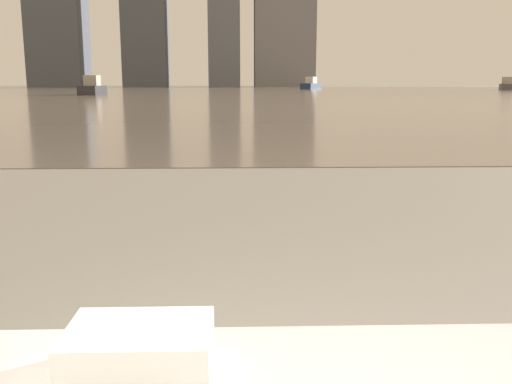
% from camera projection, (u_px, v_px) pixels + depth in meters
% --- Properties ---
extents(towel_stack, '(0.23, 0.17, 0.08)m').
position_uv_depth(towel_stack, '(140.00, 351.00, 0.92)').
color(towel_stack, white).
rests_on(towel_stack, bathtub).
extents(harbor_water, '(180.00, 110.00, 0.01)m').
position_uv_depth(harbor_water, '(239.00, 91.00, 60.93)').
color(harbor_water, gray).
rests_on(harbor_water, ground_plane).
extents(harbor_boat_0, '(3.44, 4.74, 1.70)m').
position_uv_depth(harbor_boat_0, '(311.00, 85.00, 79.57)').
color(harbor_boat_0, navy).
rests_on(harbor_boat_0, harbor_water).
extents(harbor_boat_1, '(1.40, 4.06, 1.52)m').
position_uv_depth(harbor_boat_1, '(93.00, 88.00, 45.21)').
color(harbor_boat_1, '#2D2D33').
rests_on(harbor_boat_1, harbor_water).
extents(harbor_boat_2, '(2.86, 4.54, 1.61)m').
position_uv_depth(harbor_boat_2, '(507.00, 85.00, 71.93)').
color(harbor_boat_2, '#4C4C51').
rests_on(harbor_boat_2, harbor_water).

